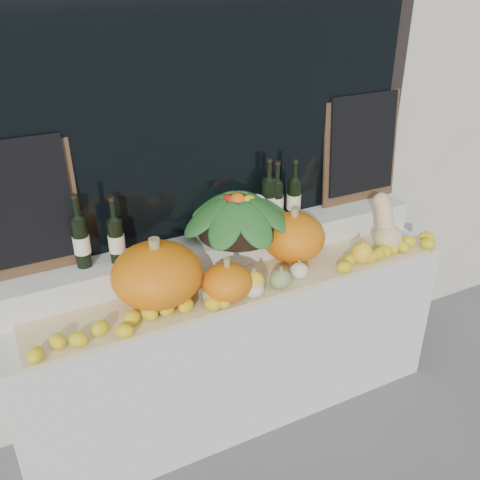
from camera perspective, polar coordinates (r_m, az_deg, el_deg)
name	(u,v)px	position (r m, az deg, el deg)	size (l,w,h in m)	color
display_sill	(234,344)	(2.98, -0.66, -11.04)	(2.30, 0.55, 0.88)	silver
rear_tier	(221,249)	(2.80, -2.08, -0.98)	(2.30, 0.25, 0.16)	silver
straw_bedding	(245,285)	(2.62, 0.50, -4.86)	(2.10, 0.32, 0.03)	tan
pumpkin_left	(157,274)	(2.44, -8.85, -3.64)	(0.41, 0.41, 0.28)	orange
pumpkin_right	(293,237)	(2.78, 5.70, 0.33)	(0.33, 0.33, 0.25)	orange
pumpkin_center	(227,282)	(2.46, -1.38, -4.55)	(0.23, 0.23, 0.17)	orange
butternut_squash	(386,227)	(2.99, 15.33, 1.35)	(0.15, 0.21, 0.29)	#E2C685
decorative_gourds	(285,276)	(2.59, 4.78, -3.80)	(0.95, 0.14, 0.14)	#30631D
lemon_heap	(255,289)	(2.52, 1.65, -5.22)	(2.20, 0.16, 0.06)	yellow
produce_bowl	(238,214)	(2.74, -0.25, 2.82)	(0.63, 0.63, 0.24)	black
wine_bottle_far_left	(81,241)	(2.54, -16.58, -0.14)	(0.08, 0.08, 0.36)	black
wine_bottle_near_left	(116,240)	(2.54, -13.05, 0.00)	(0.08, 0.08, 0.33)	black
wine_bottle_tall	(269,201)	(2.85, 3.07, 4.19)	(0.08, 0.08, 0.36)	black
wine_bottle_near_right	(276,202)	(2.86, 3.91, 4.11)	(0.08, 0.08, 0.35)	black
wine_bottle_far_right	(294,199)	(2.91, 5.76, 4.38)	(0.08, 0.08, 0.34)	black
chalkboard_left	(19,207)	(2.48, -22.54, 3.27)	(0.50, 0.08, 0.62)	#4C331E
chalkboard_right	(362,147)	(3.15, 12.86, 9.68)	(0.50, 0.08, 0.62)	#4C331E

